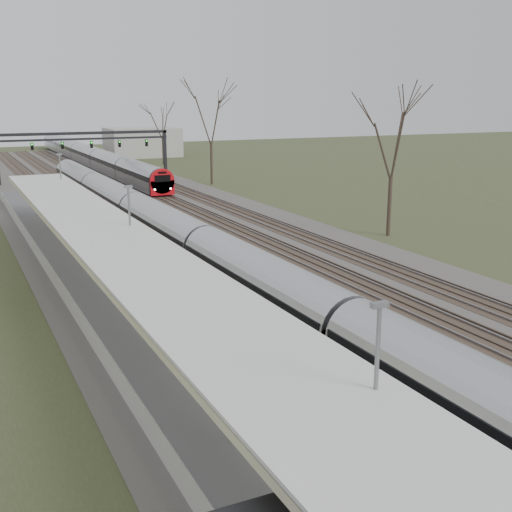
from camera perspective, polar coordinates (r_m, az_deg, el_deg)
The scene contains 7 objects.
track_bed at distance 54.52m, azimuth -8.53°, elevation 3.09°, with size 24.00×160.00×0.22m.
platform at distance 35.65m, azimuth -14.41°, elevation -2.25°, with size 3.50×69.00×1.00m, color #9E9B93.
canopy at distance 30.54m, azimuth -13.08°, elevation 1.79°, with size 4.10×50.00×3.11m.
signal_gantry at distance 82.88m, azimuth -14.95°, elevation 9.82°, with size 21.00×0.59×6.08m.
tree_east_far at distance 48.34m, azimuth 12.06°, elevation 10.21°, with size 5.00×5.00×10.30m.
train_near at distance 43.74m, azimuth -7.99°, elevation 2.34°, with size 2.62×75.21×3.05m.
train_far at distance 103.33m, azimuth -14.68°, elevation 8.65°, with size 2.62×75.21×3.05m.
Camera 1 is at (-15.46, 3.78, 10.15)m, focal length 45.00 mm.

